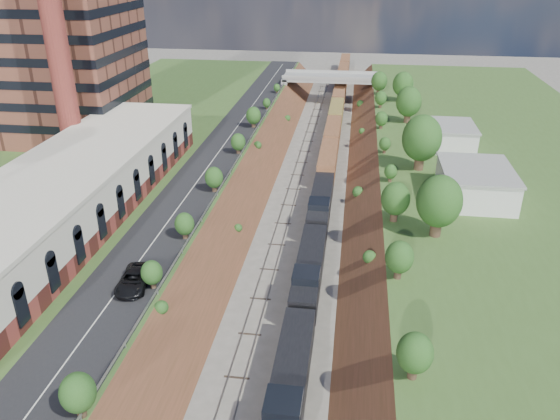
{
  "coord_description": "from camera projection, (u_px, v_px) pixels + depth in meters",
  "views": [
    {
      "loc": [
        6.72,
        -19.2,
        35.44
      ],
      "look_at": [
        -1.89,
        42.34,
        6.0
      ],
      "focal_mm": 35.0,
      "sensor_mm": 36.0,
      "label": 1
    }
  ],
  "objects": [
    {
      "name": "rail_right_track",
      "position": [
        323.0,
        198.0,
        86.53
      ],
      "size": [
        1.58,
        180.0,
        0.18
      ],
      "primitive_type": "cube",
      "color": "gray",
      "rests_on": "ground"
    },
    {
      "name": "embankment_right",
      "position": [
        377.0,
        202.0,
        85.52
      ],
      "size": [
        10.0,
        180.0,
        10.0
      ],
      "primitive_type": "cube",
      "rotation": [
        0.0,
        0.79,
        0.0
      ],
      "color": "brown",
      "rests_on": "ground"
    },
    {
      "name": "rail_left_track",
      "position": [
        291.0,
        196.0,
        87.18
      ],
      "size": [
        1.58,
        180.0,
        0.18
      ],
      "primitive_type": "cube",
      "color": "gray",
      "rests_on": "ground"
    },
    {
      "name": "freight_train",
      "position": [
        334.0,
        124.0,
        115.09
      ],
      "size": [
        2.93,
        165.08,
        4.55
      ],
      "color": "black",
      "rests_on": "ground"
    },
    {
      "name": "platform_right",
      "position": [
        527.0,
        195.0,
        81.69
      ],
      "size": [
        44.0,
        180.0,
        5.0
      ],
      "primitive_type": "cube",
      "color": "#3D5D26",
      "rests_on": "ground"
    },
    {
      "name": "commercial_building",
      "position": [
        65.0,
        194.0,
        67.07
      ],
      "size": [
        14.3,
        62.3,
        7.0
      ],
      "color": "brown",
      "rests_on": "platform_left"
    },
    {
      "name": "guardrail",
      "position": [
        236.0,
        162.0,
        85.77
      ],
      "size": [
        0.1,
        171.0,
        0.7
      ],
      "color": "#99999E",
      "rests_on": "platform_left"
    },
    {
      "name": "suv",
      "position": [
        134.0,
        279.0,
        54.32
      ],
      "size": [
        3.28,
        6.18,
        1.66
      ],
      "primitive_type": "imported",
      "rotation": [
        0.0,
        0.0,
        0.09
      ],
      "color": "black",
      "rests_on": "road"
    },
    {
      "name": "white_building_far",
      "position": [
        449.0,
        136.0,
        93.64
      ],
      "size": [
        8.0,
        10.0,
        3.6
      ],
      "primitive_type": "cube",
      "color": "silver",
      "rests_on": "platform_right"
    },
    {
      "name": "road",
      "position": [
        211.0,
        163.0,
        86.68
      ],
      "size": [
        8.0,
        180.0,
        0.1
      ],
      "primitive_type": "cube",
      "color": "black",
      "rests_on": "platform_left"
    },
    {
      "name": "smokestack",
      "position": [
        55.0,
        34.0,
        77.12
      ],
      "size": [
        3.2,
        3.2,
        40.0
      ],
      "primitive_type": "cylinder",
      "color": "brown",
      "rests_on": "platform_left"
    },
    {
      "name": "platform_left",
      "position": [
        108.0,
        173.0,
        89.96
      ],
      "size": [
        44.0,
        180.0,
        5.0
      ],
      "primitive_type": "cube",
      "color": "#3D5D26",
      "rests_on": "ground"
    },
    {
      "name": "tree_left_crest",
      "position": [
        138.0,
        297.0,
        49.56
      ],
      "size": [
        2.45,
        2.45,
        3.55
      ],
      "color": "#473323",
      "rests_on": "platform_left"
    },
    {
      "name": "overpass",
      "position": [
        330.0,
        83.0,
        140.28
      ],
      "size": [
        24.5,
        8.3,
        7.4
      ],
      "color": "gray",
      "rests_on": "ground"
    },
    {
      "name": "white_building_near",
      "position": [
        475.0,
        184.0,
        73.8
      ],
      "size": [
        9.0,
        12.0,
        4.0
      ],
      "primitive_type": "cube",
      "color": "silver",
      "rests_on": "platform_right"
    },
    {
      "name": "tree_right_large",
      "position": [
        439.0,
        202.0,
        62.85
      ],
      "size": [
        5.25,
        5.25,
        7.61
      ],
      "color": "#473323",
      "rests_on": "platform_right"
    },
    {
      "name": "embankment_left",
      "position": [
        239.0,
        194.0,
        88.27
      ],
      "size": [
        10.0,
        180.0,
        10.0
      ],
      "primitive_type": "cube",
      "rotation": [
        0.0,
        0.79,
        0.0
      ],
      "color": "brown",
      "rests_on": "ground"
    }
  ]
}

